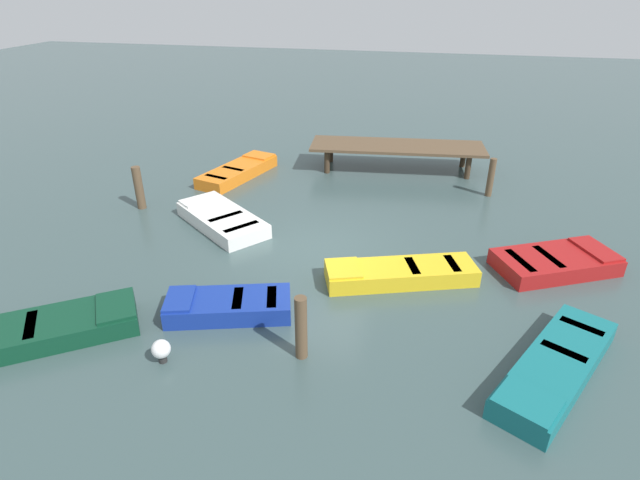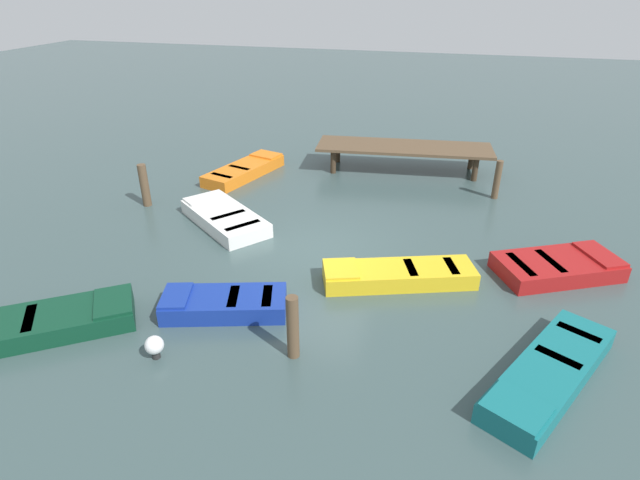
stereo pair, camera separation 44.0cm
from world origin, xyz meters
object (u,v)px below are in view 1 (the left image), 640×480
mooring_piling_far_right (491,177)px  mooring_piling_mid_left (301,328)px  dock_segment (397,148)px  rowboat_dark_green (49,329)px  rowboat_red (556,262)px  rowboat_teal (556,367)px  rowboat_yellow (399,273)px  rowboat_blue (228,305)px  marker_buoy (161,350)px  rowboat_orange (238,171)px  rowboat_white (222,219)px  mooring_piling_mid_right (139,188)px

mooring_piling_far_right → mooring_piling_mid_left: bearing=-113.4°
mooring_piling_far_right → dock_segment: bearing=150.3°
mooring_piling_mid_left → rowboat_dark_green: bearing=-173.2°
mooring_piling_mid_left → mooring_piling_far_right: 9.93m
rowboat_dark_green → rowboat_red: same height
rowboat_teal → rowboat_dark_green: 9.73m
rowboat_yellow → rowboat_blue: bearing=12.7°
rowboat_dark_green → marker_buoy: bearing=-38.5°
mooring_piling_mid_left → rowboat_yellow: bearing=63.6°
rowboat_blue → rowboat_orange: same height
dock_segment → rowboat_teal: size_ratio=1.76×
rowboat_teal → rowboat_blue: (-6.49, 0.46, 0.00)m
mooring_piling_far_right → rowboat_dark_green: bearing=-132.8°
rowboat_teal → rowboat_orange: (-9.35, 8.40, 0.00)m
rowboat_yellow → rowboat_orange: (-6.31, 5.76, 0.00)m
rowboat_white → rowboat_red: same height
dock_segment → rowboat_blue: size_ratio=2.29×
rowboat_yellow → mooring_piling_mid_right: size_ratio=2.73×
dock_segment → rowboat_white: 7.47m
mooring_piling_mid_left → marker_buoy: bearing=-163.3°
rowboat_yellow → marker_buoy: bearing=24.1°
rowboat_orange → mooring_piling_mid_right: size_ratio=2.67×
dock_segment → rowboat_orange: dock_segment is taller
rowboat_teal → rowboat_blue: bearing=-65.4°
rowboat_orange → mooring_piling_far_right: (8.68, 0.21, 0.42)m
rowboat_dark_green → mooring_piling_mid_left: bearing=-28.5°
rowboat_orange → mooring_piling_mid_left: (4.75, -8.90, 0.45)m
mooring_piling_mid_right → marker_buoy: bearing=-56.7°
mooring_piling_far_right → mooring_piling_mid_right: bearing=-161.7°
rowboat_dark_green → rowboat_orange: (0.32, 9.51, -0.00)m
mooring_piling_mid_right → rowboat_dark_green: bearing=-75.5°
rowboat_white → mooring_piling_mid_right: mooring_piling_mid_right is taller
rowboat_blue → rowboat_orange: 8.44m
rowboat_yellow → marker_buoy: 5.63m
marker_buoy → rowboat_teal: bearing=10.0°
marker_buoy → rowboat_dark_green: bearing=176.8°
rowboat_orange → mooring_piling_far_right: size_ratio=2.83×
dock_segment → rowboat_teal: 11.17m
mooring_piling_far_right → marker_buoy: bearing=-123.1°
rowboat_yellow → mooring_piling_far_right: (2.37, 5.97, 0.42)m
rowboat_white → rowboat_blue: same height
rowboat_dark_green → rowboat_blue: (3.18, 1.57, 0.00)m
rowboat_red → mooring_piling_mid_left: mooring_piling_mid_left is taller
mooring_piling_mid_left → mooring_piling_mid_right: mooring_piling_mid_right is taller
rowboat_red → rowboat_orange: bearing=129.6°
rowboat_dark_green → mooring_piling_mid_right: mooring_piling_mid_right is taller
mooring_piling_mid_left → marker_buoy: mooring_piling_mid_left is taller
rowboat_white → rowboat_yellow: bearing=-161.2°
rowboat_red → mooring_piling_far_right: 4.77m
mooring_piling_mid_left → marker_buoy: size_ratio=2.78×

